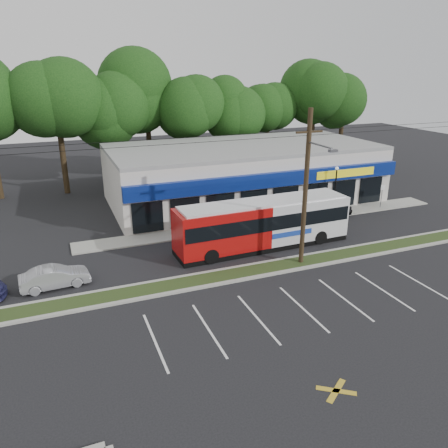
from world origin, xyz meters
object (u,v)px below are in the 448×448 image
metrobus (263,223)px  pedestrian_a (264,224)px  car_silver (55,277)px  lamp_post (336,185)px  utility_pole (304,184)px  sign_post (382,192)px  pedestrian_b (253,217)px  car_dark (324,207)px

metrobus → pedestrian_a: size_ratio=7.95×
car_silver → lamp_post: bearing=-82.2°
utility_pole → sign_post: 15.71m
pedestrian_a → pedestrian_b: 1.85m
sign_post → metrobus: bearing=-163.8°
utility_pole → lamp_post: utility_pole is taller
sign_post → metrobus: size_ratio=0.17×
metrobus → car_silver: metrobus is taller
car_silver → sign_post: bearing=-84.9°
car_dark → car_silver: 22.52m
sign_post → pedestrian_b: (-12.97, -0.07, -0.75)m
car_dark → car_silver: bearing=103.5°
sign_post → pedestrian_a: 13.10m
car_silver → pedestrian_a: size_ratio=2.41×
utility_pole → pedestrian_a: utility_pole is taller
metrobus → pedestrian_a: metrobus is taller
utility_pole → metrobus: bearing=104.1°
sign_post → car_dark: sign_post is taller
metrobus → utility_pole: bearing=-77.4°
car_silver → pedestrian_a: 15.56m
utility_pole → metrobus: 5.14m
lamp_post → pedestrian_b: lamp_post is taller
sign_post → pedestrian_b: sign_post is taller
car_silver → pedestrian_b: 16.00m
utility_pole → pedestrian_a: 7.35m
utility_pole → car_silver: (-15.00, 2.57, -4.77)m
sign_post → metrobus: metrobus is taller
car_dark → car_silver: car_dark is taller
sign_post → pedestrian_a: size_ratio=1.37×
lamp_post → pedestrian_b: bearing=-177.8°
pedestrian_a → car_silver: bearing=5.0°
utility_pole → car_dark: bearing=47.4°
utility_pole → metrobus: utility_pole is taller
metrobus → car_dark: 8.87m
sign_post → metrobus: 14.65m
utility_pole → metrobus: (-0.90, 3.57, -3.58)m
car_dark → pedestrian_a: bearing=106.0°
lamp_post → metrobus: size_ratio=0.33×
pedestrian_b → sign_post: bearing=-146.8°
sign_post → car_silver: size_ratio=0.57×
utility_pole → lamp_post: 11.67m
car_dark → pedestrian_a: size_ratio=3.08×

